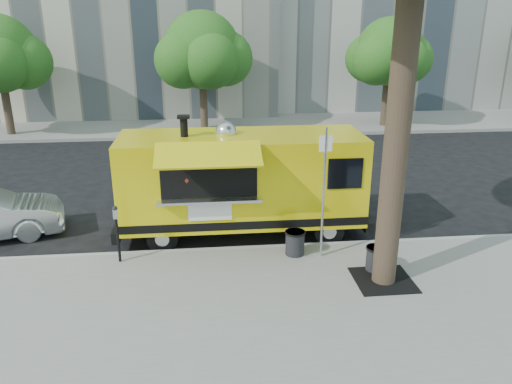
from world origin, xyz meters
TOP-DOWN VIEW (x-y plane):
  - ground at (0.00, 0.00)m, footprint 120.00×120.00m
  - sidewalk at (0.00, -4.00)m, footprint 60.00×6.00m
  - curb at (0.00, -0.93)m, footprint 60.00×0.14m
  - far_sidewalk at (0.00, 13.50)m, footprint 60.00×5.00m
  - tree_well at (2.60, -2.80)m, footprint 1.20×1.20m
  - far_tree_b at (-1.00, 12.70)m, footprint 3.60×3.60m
  - far_tree_c at (8.00, 12.40)m, footprint 3.24×3.24m
  - sign_post at (1.55, -1.55)m, footprint 0.28×0.06m
  - parking_meter at (-3.00, -1.35)m, footprint 0.11×0.11m
  - food_truck at (-0.14, 0.17)m, footprint 6.33×2.91m
  - trash_bin_left at (2.58, -2.33)m, footprint 0.45×0.45m
  - trash_bin_right at (0.97, -1.40)m, footprint 0.47×0.47m

SIDE VIEW (x-z plane):
  - ground at x=0.00m, z-range 0.00..0.00m
  - sidewalk at x=0.00m, z-range 0.00..0.15m
  - curb at x=0.00m, z-range -0.01..0.15m
  - far_sidewalk at x=0.00m, z-range 0.00..0.15m
  - tree_well at x=2.60m, z-range 0.14..0.17m
  - trash_bin_left at x=2.58m, z-range 0.17..0.71m
  - trash_bin_right at x=0.97m, z-range 0.17..0.74m
  - parking_meter at x=-3.00m, z-range 0.31..1.65m
  - food_truck at x=-0.14m, z-range -0.09..3.01m
  - sign_post at x=1.55m, z-range 0.35..3.35m
  - far_tree_c at x=8.00m, z-range 1.11..6.32m
  - far_tree_b at x=-1.00m, z-range 1.08..6.58m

